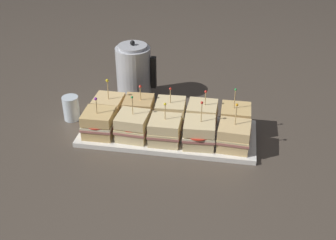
{
  "coord_description": "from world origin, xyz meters",
  "views": [
    {
      "loc": [
        0.22,
        -1.28,
        0.86
      ],
      "look_at": [
        0.0,
        0.0,
        0.07
      ],
      "focal_mm": 45.0,
      "sensor_mm": 36.0,
      "label": 1
    }
  ],
  "objects": [
    {
      "name": "ground_plane",
      "position": [
        0.0,
        0.0,
        0.0
      ],
      "size": [
        6.0,
        6.0,
        0.0
      ],
      "primitive_type": "plane",
      "color": "#4C4238"
    },
    {
      "name": "serving_platter",
      "position": [
        0.0,
        0.0,
        0.01
      ],
      "size": [
        0.64,
        0.26,
        0.02
      ],
      "color": "white",
      "rests_on": "ground_plane"
    },
    {
      "name": "sandwich_front_far_left",
      "position": [
        -0.24,
        -0.06,
        0.06
      ],
      "size": [
        0.11,
        0.11,
        0.15
      ],
      "color": "tan",
      "rests_on": "serving_platter"
    },
    {
      "name": "sandwich_front_left",
      "position": [
        -0.12,
        -0.06,
        0.06
      ],
      "size": [
        0.12,
        0.12,
        0.16
      ],
      "color": "beige",
      "rests_on": "serving_platter"
    },
    {
      "name": "sandwich_front_center",
      "position": [
        0.0,
        -0.06,
        0.06
      ],
      "size": [
        0.11,
        0.11,
        0.15
      ],
      "color": "beige",
      "rests_on": "serving_platter"
    },
    {
      "name": "sandwich_front_right",
      "position": [
        0.12,
        -0.06,
        0.06
      ],
      "size": [
        0.12,
        0.12,
        0.17
      ],
      "color": "beige",
      "rests_on": "serving_platter"
    },
    {
      "name": "sandwich_front_far_right",
      "position": [
        0.24,
        -0.06,
        0.06
      ],
      "size": [
        0.12,
        0.12,
        0.17
      ],
      "color": "#DBB77A",
      "rests_on": "serving_platter"
    },
    {
      "name": "sandwich_back_far_left",
      "position": [
        -0.24,
        0.06,
        0.06
      ],
      "size": [
        0.11,
        0.11,
        0.17
      ],
      "color": "#DBB77A",
      "rests_on": "serving_platter"
    },
    {
      "name": "sandwich_back_left",
      "position": [
        -0.12,
        0.06,
        0.06
      ],
      "size": [
        0.12,
        0.12,
        0.15
      ],
      "color": "tan",
      "rests_on": "serving_platter"
    },
    {
      "name": "sandwich_back_center",
      "position": [
        -0.0,
        0.06,
        0.06
      ],
      "size": [
        0.12,
        0.12,
        0.15
      ],
      "color": "beige",
      "rests_on": "serving_platter"
    },
    {
      "name": "sandwich_back_right",
      "position": [
        0.12,
        0.06,
        0.06
      ],
      "size": [
        0.11,
        0.11,
        0.15
      ],
      "color": "beige",
      "rests_on": "serving_platter"
    },
    {
      "name": "sandwich_back_far_right",
      "position": [
        0.24,
        0.06,
        0.06
      ],
      "size": [
        0.11,
        0.11,
        0.17
      ],
      "color": "tan",
      "rests_on": "serving_platter"
    },
    {
      "name": "kettle_steel",
      "position": [
        -0.19,
        0.27,
        0.12
      ],
      "size": [
        0.17,
        0.14,
        0.26
      ],
      "color": "#B7BABF",
      "rests_on": "ground_plane"
    },
    {
      "name": "drinking_glass",
      "position": [
        -0.39,
        0.05,
        0.05
      ],
      "size": [
        0.06,
        0.06,
        0.1
      ],
      "color": "silver",
      "rests_on": "ground_plane"
    }
  ]
}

